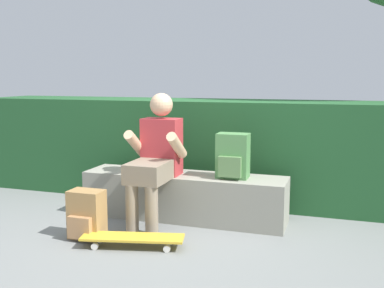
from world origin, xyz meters
TOP-DOWN VIEW (x-y plane):
  - ground_plane at (0.00, 0.00)m, footprint 24.00×24.00m
  - bench_main at (0.00, 0.42)m, footprint 1.90×0.44m
  - person_skater at (-0.19, 0.21)m, footprint 0.49×0.62m
  - skateboard_near_person at (-0.14, -0.40)m, footprint 0.82×0.38m
  - backpack_on_bench at (0.46, 0.41)m, footprint 0.28×0.23m
  - backpack_on_ground at (-0.59, -0.33)m, footprint 0.28×0.23m
  - hedge_row at (0.35, 1.24)m, footprint 5.97×0.79m

SIDE VIEW (x-z plane):
  - ground_plane at x=0.00m, z-range 0.00..0.00m
  - skateboard_near_person at x=-0.14m, z-range 0.03..0.12m
  - backpack_on_ground at x=-0.59m, z-range -0.01..0.39m
  - bench_main at x=0.00m, z-range 0.00..0.42m
  - hedge_row at x=0.35m, z-range 0.00..1.07m
  - backpack_on_bench at x=0.46m, z-range 0.42..0.82m
  - person_skater at x=-0.19m, z-range 0.04..1.21m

